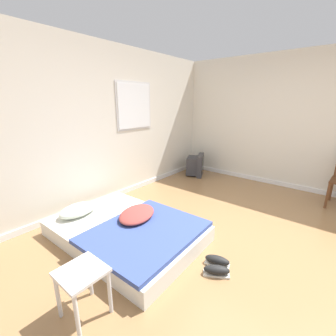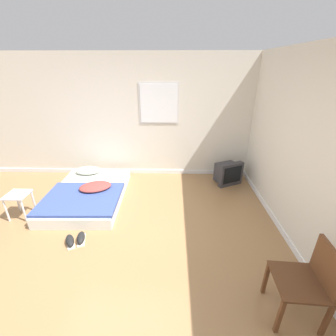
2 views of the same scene
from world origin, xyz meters
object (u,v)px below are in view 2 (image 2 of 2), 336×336
object	(u,v)px
crt_tv	(228,173)
mattress_bed	(88,193)
side_stool	(18,199)
sneaker_pair	(76,239)
wooden_chair	(311,278)

from	to	relation	value
crt_tv	mattress_bed	bearing A→B (deg)	-165.59
side_stool	mattress_bed	bearing A→B (deg)	31.30
side_stool	sneaker_pair	bearing A→B (deg)	-27.78
crt_tv	wooden_chair	bearing A→B (deg)	-87.18
crt_tv	wooden_chair	distance (m)	2.85
mattress_bed	side_stool	world-z (taller)	side_stool
mattress_bed	wooden_chair	distance (m)	3.63
mattress_bed	side_stool	bearing A→B (deg)	-148.70
crt_tv	sneaker_pair	xyz separation A→B (m)	(-2.57, -1.88, -0.19)
crt_tv	side_stool	xyz separation A→B (m)	(-3.71, -1.28, 0.10)
mattress_bed	sneaker_pair	bearing A→B (deg)	-79.78
mattress_bed	crt_tv	distance (m)	2.87
wooden_chair	side_stool	xyz separation A→B (m)	(-3.85, 1.56, -0.17)
wooden_chair	side_stool	bearing A→B (deg)	158.00
mattress_bed	sneaker_pair	size ratio (longest dim) A/B	5.50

